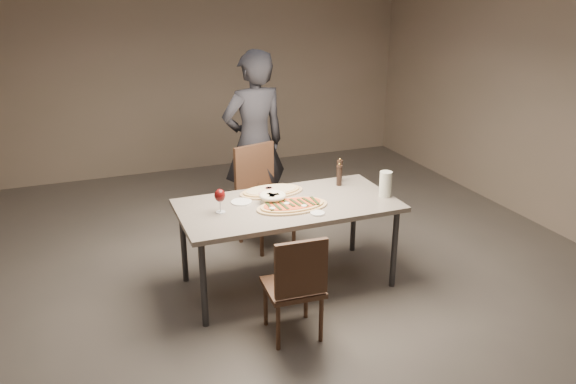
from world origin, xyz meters
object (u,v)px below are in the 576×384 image
object	(u,v)px
diner	(254,143)
chair_near	(296,283)
zucchini_pizza	(292,206)
dining_table	(288,210)
ham_pizza	(271,191)
pepper_mill_left	(339,175)
carafe	(385,184)
chair_far	(261,190)
bread_basket	(273,198)

from	to	relation	value
diner	chair_near	bearing A→B (deg)	71.99
zucchini_pizza	dining_table	bearing A→B (deg)	96.97
ham_pizza	diner	world-z (taller)	diner
pepper_mill_left	ham_pizza	bearing A→B (deg)	176.48
ham_pizza	carafe	distance (m)	0.98
dining_table	pepper_mill_left	xyz separation A→B (m)	(0.59, 0.24, 0.16)
chair_far	carafe	bearing A→B (deg)	111.24
ham_pizza	diner	xyz separation A→B (m)	(0.15, 0.94, 0.17)
pepper_mill_left	diner	size ratio (longest dim) A/B	0.11
ham_pizza	bread_basket	distance (m)	0.24
bread_basket	chair_far	world-z (taller)	chair_far
zucchini_pizza	bread_basket	size ratio (longest dim) A/B	2.72
chair_near	diner	xyz separation A→B (m)	(0.35, 1.99, 0.46)
chair_near	chair_far	distance (m)	1.70
zucchini_pizza	diner	bearing A→B (deg)	92.41
zucchini_pizza	chair_near	size ratio (longest dim) A/B	0.72
ham_pizza	bread_basket	xyz separation A→B (m)	(-0.07, -0.22, 0.03)
chair_near	diner	bearing A→B (deg)	83.39
carafe	chair_far	bearing A→B (deg)	126.33
bread_basket	carafe	size ratio (longest dim) A/B	1.01
pepper_mill_left	chair_far	bearing A→B (deg)	128.60
bread_basket	chair_far	bearing A→B (deg)	77.92
ham_pizza	chair_far	size ratio (longest dim) A/B	0.58
ham_pizza	chair_far	world-z (taller)	chair_far
bread_basket	diner	size ratio (longest dim) A/B	0.12
dining_table	chair_far	xyz separation A→B (m)	(0.07, 0.89, -0.14)
zucchini_pizza	ham_pizza	world-z (taller)	zucchini_pizza
zucchini_pizza	chair_far	size ratio (longest dim) A/B	0.61
dining_table	pepper_mill_left	size ratio (longest dim) A/B	8.66
bread_basket	chair_far	distance (m)	0.89
bread_basket	chair_near	xyz separation A→B (m)	(-0.13, -0.83, -0.33)
dining_table	zucchini_pizza	distance (m)	0.12
zucchini_pizza	chair_near	distance (m)	0.78
pepper_mill_left	zucchini_pizza	bearing A→B (deg)	-150.02
bread_basket	diner	bearing A→B (deg)	79.13
ham_pizza	chair_far	distance (m)	0.66
zucchini_pizza	pepper_mill_left	xyz separation A→B (m)	(0.59, 0.34, 0.08)
dining_table	chair_near	distance (m)	0.84
carafe	bread_basket	bearing A→B (deg)	167.88
dining_table	chair_far	distance (m)	0.91
chair_far	bread_basket	bearing A→B (deg)	62.83
ham_pizza	zucchini_pizza	bearing A→B (deg)	-78.72
diner	dining_table	bearing A→B (deg)	76.79
pepper_mill_left	diner	world-z (taller)	diner
pepper_mill_left	chair_near	xyz separation A→B (m)	(-0.83, -1.02, -0.38)
carafe	chair_far	xyz separation A→B (m)	(-0.76, 1.04, -0.31)
dining_table	carafe	bearing A→B (deg)	-10.05
carafe	chair_far	distance (m)	1.33
ham_pizza	pepper_mill_left	bearing A→B (deg)	1.03
ham_pizza	pepper_mill_left	size ratio (longest dim) A/B	2.72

